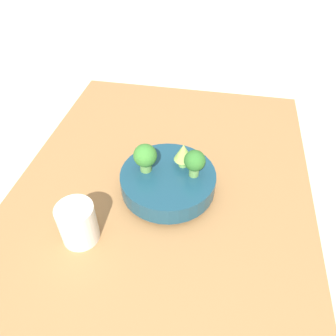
# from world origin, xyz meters

# --- Properties ---
(ground_plane) EXTENTS (6.00, 6.00, 0.00)m
(ground_plane) POSITION_xyz_m (0.00, 0.00, 0.00)
(ground_plane) COLOR beige
(table) EXTENTS (1.16, 0.80, 0.03)m
(table) POSITION_xyz_m (0.00, 0.00, 0.02)
(table) COLOR #9E7042
(table) RESTS_ON ground_plane
(bowl) EXTENTS (0.25, 0.25, 0.06)m
(bowl) POSITION_xyz_m (0.04, -0.02, 0.07)
(bowl) COLOR navy
(bowl) RESTS_ON table
(romanesco_piece_near) EXTENTS (0.05, 0.05, 0.07)m
(romanesco_piece_near) POSITION_xyz_m (0.07, -0.05, 0.14)
(romanesco_piece_near) COLOR #7AB256
(romanesco_piece_near) RESTS_ON bowl
(broccoli_floret_back) EXTENTS (0.06, 0.06, 0.08)m
(broccoli_floret_back) POSITION_xyz_m (0.04, 0.04, 0.14)
(broccoli_floret_back) COLOR #609347
(broccoli_floret_back) RESTS_ON bowl
(broccoli_floret_front) EXTENTS (0.05, 0.05, 0.07)m
(broccoli_floret_front) POSITION_xyz_m (0.04, -0.08, 0.14)
(broccoli_floret_front) COLOR #609347
(broccoli_floret_front) RESTS_ON bowl
(cup) EXTENTS (0.09, 0.09, 0.10)m
(cup) POSITION_xyz_m (-0.15, 0.15, 0.09)
(cup) COLOR silver
(cup) RESTS_ON table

